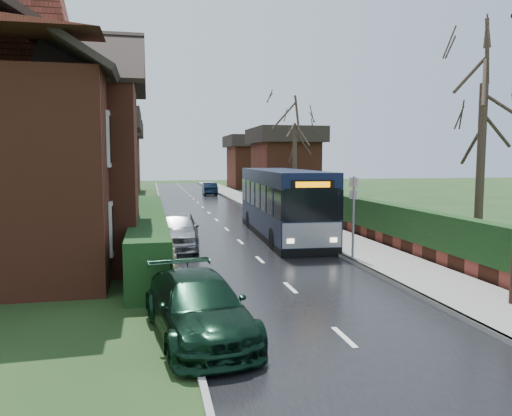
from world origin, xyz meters
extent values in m
plane|color=#2B491F|center=(0.00, 0.00, 0.00)|extent=(140.00, 140.00, 0.00)
cube|color=black|center=(0.00, 10.00, 0.01)|extent=(6.00, 100.00, 0.02)
cube|color=slate|center=(4.25, 10.00, 0.07)|extent=(2.50, 100.00, 0.14)
cube|color=gray|center=(3.05, 10.00, 0.07)|extent=(0.12, 100.00, 0.14)
cube|color=gray|center=(-3.05, 10.00, 0.05)|extent=(0.12, 100.00, 0.10)
cube|color=black|center=(-3.90, 5.00, 0.80)|extent=(1.20, 16.00, 1.60)
cube|color=#612B1B|center=(5.80, 10.00, 0.30)|extent=(0.30, 50.00, 0.60)
cube|color=black|center=(5.80, 10.00, 1.20)|extent=(0.60, 50.00, 1.20)
cube|color=#612B1B|center=(-9.00, 5.00, 3.00)|extent=(8.00, 14.00, 6.00)
cube|color=#612B1B|center=(-5.50, 2.00, 3.00)|extent=(2.50, 4.00, 6.00)
cube|color=brown|center=(-8.00, 9.00, 9.20)|extent=(0.90, 1.40, 2.20)
cube|color=silver|center=(-4.95, 0.00, 1.60)|extent=(0.08, 1.20, 1.60)
cube|color=black|center=(-4.92, 0.00, 1.60)|extent=(0.03, 0.95, 1.35)
cube|color=silver|center=(-4.95, 0.00, 4.20)|extent=(0.08, 1.20, 1.60)
cube|color=black|center=(-4.92, 0.00, 4.20)|extent=(0.03, 0.95, 1.35)
cube|color=silver|center=(-4.95, 4.00, 1.60)|extent=(0.08, 1.20, 1.60)
cube|color=black|center=(-4.92, 4.00, 1.60)|extent=(0.03, 0.95, 1.35)
cube|color=silver|center=(-4.95, 4.00, 4.20)|extent=(0.08, 1.20, 1.60)
cube|color=black|center=(-4.92, 4.00, 4.20)|extent=(0.03, 0.95, 1.35)
cube|color=silver|center=(-4.95, 8.00, 1.60)|extent=(0.08, 1.20, 1.60)
cube|color=black|center=(-4.92, 8.00, 1.60)|extent=(0.03, 0.95, 1.35)
cube|color=silver|center=(-4.95, 8.00, 4.20)|extent=(0.08, 1.20, 1.60)
cube|color=black|center=(-4.92, 8.00, 4.20)|extent=(0.03, 0.95, 1.35)
cube|color=silver|center=(-4.95, 10.50, 1.60)|extent=(0.08, 1.20, 1.60)
cube|color=black|center=(-4.92, 10.50, 1.60)|extent=(0.03, 0.95, 1.35)
cube|color=silver|center=(-4.95, 10.50, 4.20)|extent=(0.08, 1.20, 1.60)
cube|color=black|center=(-4.92, 10.50, 4.20)|extent=(0.03, 0.95, 1.35)
cube|color=black|center=(2.20, 7.15, 0.86)|extent=(2.79, 10.37, 1.07)
cube|color=black|center=(2.20, 7.15, 1.95)|extent=(2.81, 10.37, 1.12)
cube|color=black|center=(2.20, 7.15, 2.82)|extent=(2.79, 10.37, 0.62)
cube|color=black|center=(2.20, 7.15, 0.16)|extent=(2.79, 10.37, 0.33)
cube|color=gray|center=(1.97, 2.07, 0.84)|extent=(2.25, 0.22, 0.93)
cube|color=black|center=(1.97, 2.04, 1.96)|extent=(2.10, 0.17, 1.21)
cube|color=black|center=(1.97, 2.04, 2.71)|extent=(1.64, 0.15, 0.33)
cube|color=#FF8C00|center=(1.97, 2.00, 2.71)|extent=(1.29, 0.10, 0.21)
cube|color=black|center=(1.97, 2.06, 0.21)|extent=(2.29, 0.24, 0.28)
cube|color=#FFF2CC|center=(1.15, 2.05, 0.65)|extent=(0.26, 0.06, 0.17)
cube|color=#FFF2CC|center=(2.79, 1.97, 0.65)|extent=(0.26, 0.06, 0.17)
cylinder|color=black|center=(1.00, 3.91, 0.45)|extent=(0.30, 0.91, 0.90)
cylinder|color=black|center=(3.11, 3.82, 0.45)|extent=(0.30, 0.91, 0.90)
cylinder|color=black|center=(1.29, 10.49, 0.45)|extent=(0.30, 0.91, 0.90)
cylinder|color=black|center=(3.40, 10.39, 0.45)|extent=(0.30, 0.91, 0.90)
imported|color=#B2B2B7|center=(-2.80, 5.08, 0.76)|extent=(2.12, 4.57, 1.52)
imported|color=black|center=(-2.90, -5.30, 0.63)|extent=(2.34, 4.56, 1.26)
imported|color=black|center=(2.00, 34.58, 0.64)|extent=(1.48, 3.91, 1.27)
cylinder|color=slate|center=(3.20, 1.15, 1.52)|extent=(0.09, 0.09, 3.03)
cube|color=silver|center=(3.20, 1.15, 2.81)|extent=(0.18, 0.46, 0.35)
cube|color=silver|center=(3.20, 1.15, 2.38)|extent=(0.16, 0.41, 0.30)
cylinder|color=#32261D|center=(7.84, 0.65, 3.15)|extent=(0.30, 0.30, 6.30)
cylinder|color=#31251D|center=(6.72, 20.52, 3.06)|extent=(0.33, 0.33, 6.12)
camera|label=1|loc=(-3.80, -15.27, 3.64)|focal=35.00mm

